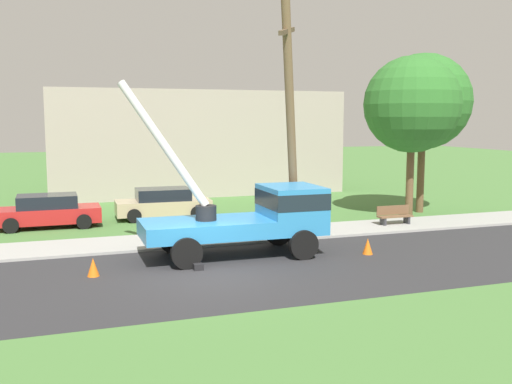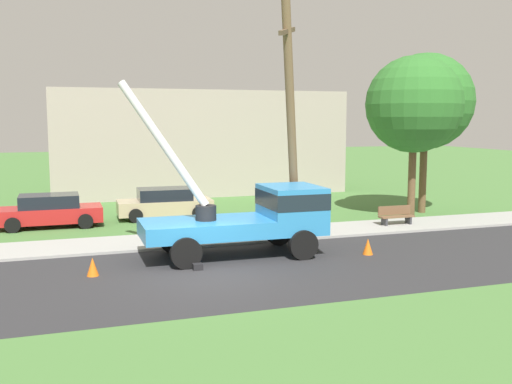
% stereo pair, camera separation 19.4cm
% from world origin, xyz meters
% --- Properties ---
extents(ground_plane, '(120.00, 120.00, 0.00)m').
position_xyz_m(ground_plane, '(0.00, 12.00, 0.00)').
color(ground_plane, '#477538').
extents(road_asphalt, '(80.00, 7.37, 0.01)m').
position_xyz_m(road_asphalt, '(0.00, 0.00, 0.00)').
color(road_asphalt, '#2B2B2D').
rests_on(road_asphalt, ground).
extents(sidewalk_strip, '(80.00, 2.76, 0.10)m').
position_xyz_m(sidewalk_strip, '(0.00, 5.07, 0.05)').
color(sidewalk_strip, '#9E9E99').
rests_on(sidewalk_strip, ground).
extents(utility_truck, '(6.76, 3.20, 5.98)m').
position_xyz_m(utility_truck, '(2.21, 2.09, 1.41)').
color(utility_truck, '#2D84C6').
rests_on(utility_truck, ground).
extents(leaning_utility_pole, '(1.79, 2.33, 8.87)m').
position_xyz_m(leaning_utility_pole, '(4.00, 3.36, 4.56)').
color(leaning_utility_pole, brown).
rests_on(leaning_utility_pole, ground).
extents(traffic_cone_ahead, '(0.36, 0.36, 0.56)m').
position_xyz_m(traffic_cone_ahead, '(5.87, 0.80, 0.28)').
color(traffic_cone_ahead, orange).
rests_on(traffic_cone_ahead, ground).
extents(traffic_cone_behind, '(0.36, 0.36, 0.56)m').
position_xyz_m(traffic_cone_behind, '(-3.35, 0.96, 0.28)').
color(traffic_cone_behind, orange).
rests_on(traffic_cone_behind, ground).
extents(parked_sedan_red, '(4.40, 2.02, 1.42)m').
position_xyz_m(parked_sedan_red, '(-4.64, 9.88, 0.71)').
color(parked_sedan_red, '#B21E1E').
rests_on(parked_sedan_red, ground).
extents(parked_sedan_tan, '(4.45, 2.11, 1.42)m').
position_xyz_m(parked_sedan_tan, '(0.52, 10.60, 0.71)').
color(parked_sedan_tan, tan).
rests_on(parked_sedan_tan, ground).
extents(park_bench, '(1.60, 0.45, 0.90)m').
position_xyz_m(park_bench, '(9.69, 5.13, 0.46)').
color(park_bench, brown).
rests_on(park_bench, ground).
extents(roadside_tree_near, '(4.72, 4.72, 7.90)m').
position_xyz_m(roadside_tree_near, '(13.07, 8.12, 5.52)').
color(roadside_tree_near, brown).
rests_on(roadside_tree_near, ground).
extents(roadside_tree_far, '(4.58, 4.58, 7.65)m').
position_xyz_m(roadside_tree_far, '(11.82, 7.19, 5.34)').
color(roadside_tree_far, brown).
rests_on(roadside_tree_far, ground).
extents(lowrise_building_backdrop, '(18.00, 6.00, 6.40)m').
position_xyz_m(lowrise_building_backdrop, '(4.34, 19.97, 3.20)').
color(lowrise_building_backdrop, '#A5998C').
rests_on(lowrise_building_backdrop, ground).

